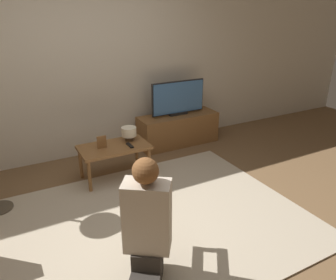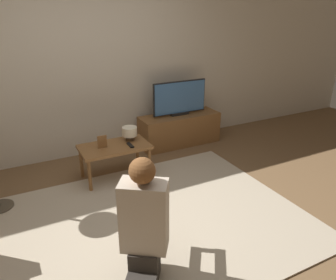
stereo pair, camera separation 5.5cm
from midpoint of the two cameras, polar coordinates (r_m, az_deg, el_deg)
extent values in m
plane|color=brown|center=(3.27, -3.61, -14.31)|extent=(10.00, 10.00, 0.00)
cube|color=beige|center=(4.51, -14.68, 13.28)|extent=(10.00, 0.06, 2.60)
cube|color=#BCAD93|center=(3.26, -3.61, -14.19)|extent=(2.98, 2.25, 0.02)
cube|color=brown|center=(4.94, 1.42, 1.88)|extent=(1.21, 0.41, 0.46)
cube|color=black|center=(4.86, 1.45, 4.65)|extent=(0.28, 0.08, 0.04)
cube|color=black|center=(4.80, 1.43, 7.45)|extent=(0.84, 0.03, 0.48)
cube|color=#38669E|center=(4.79, 1.48, 7.43)|extent=(0.81, 0.04, 0.45)
cube|color=brown|center=(3.92, -9.79, -1.26)|extent=(0.81, 0.47, 0.04)
cylinder|color=brown|center=(3.76, -13.90, -6.28)|extent=(0.04, 0.04, 0.39)
cylinder|color=brown|center=(3.96, -3.66, -4.06)|extent=(0.04, 0.04, 0.39)
cylinder|color=brown|center=(4.10, -15.34, -3.95)|extent=(0.04, 0.04, 0.39)
cylinder|color=brown|center=(4.29, -5.85, -2.03)|extent=(0.04, 0.04, 0.39)
cube|color=#332D28|center=(2.64, -4.08, -19.23)|extent=(0.32, 0.32, 0.14)
cube|color=#C1B29E|center=(2.43, -4.30, -13.12)|extent=(0.39, 0.36, 0.55)
sphere|color=tan|center=(2.24, -4.57, -5.46)|extent=(0.18, 0.18, 0.18)
sphere|color=brown|center=(2.21, -4.68, -5.38)|extent=(0.19, 0.19, 0.19)
cube|color=black|center=(2.72, -2.90, -8.19)|extent=(0.13, 0.11, 0.04)
cylinder|color=#C1B29E|center=(2.60, -1.07, -9.65)|extent=(0.23, 0.29, 0.07)
cylinder|color=#C1B29E|center=(2.63, -5.53, -9.34)|extent=(0.23, 0.29, 0.07)
cube|color=brown|center=(3.85, -11.87, -0.37)|extent=(0.11, 0.01, 0.15)
cylinder|color=#4C3823|center=(4.04, -7.15, 0.33)|extent=(0.10, 0.10, 0.06)
cylinder|color=#EFE5C6|center=(4.01, -7.21, 1.46)|extent=(0.18, 0.18, 0.11)
cube|color=black|center=(3.88, -7.07, -0.93)|extent=(0.04, 0.15, 0.02)
camera|label=1|loc=(0.03, -90.44, -0.18)|focal=35.00mm
camera|label=2|loc=(0.03, 89.56, 0.18)|focal=35.00mm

